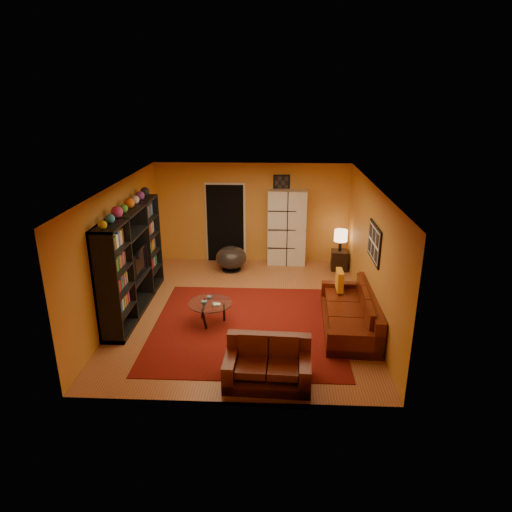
{
  "coord_description": "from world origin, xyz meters",
  "views": [
    {
      "loc": [
        0.63,
        -8.52,
        4.26
      ],
      "look_at": [
        0.23,
        0.1,
        1.16
      ],
      "focal_mm": 32.0,
      "sensor_mm": 36.0,
      "label": 1
    }
  ],
  "objects_px": {
    "entertainment_unit": "(132,261)",
    "side_table": "(339,260)",
    "sofa": "(354,314)",
    "bowl_chair": "(231,258)",
    "table_lamp": "(341,236)",
    "coffee_table": "(210,305)",
    "storage_cabinet": "(287,228)",
    "loveseat": "(268,364)",
    "tv": "(136,262)"
  },
  "relations": [
    {
      "from": "sofa",
      "to": "storage_cabinet",
      "type": "distance_m",
      "value": 3.71
    },
    {
      "from": "side_table",
      "to": "table_lamp",
      "type": "xyz_separation_m",
      "value": [
        0.0,
        -0.0,
        0.64
      ]
    },
    {
      "from": "sofa",
      "to": "coffee_table",
      "type": "height_order",
      "value": "sofa"
    },
    {
      "from": "entertainment_unit",
      "to": "tv",
      "type": "height_order",
      "value": "entertainment_unit"
    },
    {
      "from": "entertainment_unit",
      "to": "loveseat",
      "type": "relative_size",
      "value": 2.21
    },
    {
      "from": "storage_cabinet",
      "to": "table_lamp",
      "type": "distance_m",
      "value": 1.39
    },
    {
      "from": "sofa",
      "to": "storage_cabinet",
      "type": "xyz_separation_m",
      "value": [
        -1.23,
        3.43,
        0.69
      ]
    },
    {
      "from": "tv",
      "to": "sofa",
      "type": "bearing_deg",
      "value": -98.99
    },
    {
      "from": "coffee_table",
      "to": "storage_cabinet",
      "type": "height_order",
      "value": "storage_cabinet"
    },
    {
      "from": "entertainment_unit",
      "to": "storage_cabinet",
      "type": "distance_m",
      "value": 4.24
    },
    {
      "from": "entertainment_unit",
      "to": "side_table",
      "type": "bearing_deg",
      "value": 28.08
    },
    {
      "from": "storage_cabinet",
      "to": "loveseat",
      "type": "bearing_deg",
      "value": -91.52
    },
    {
      "from": "tv",
      "to": "bowl_chair",
      "type": "bearing_deg",
      "value": -38.65
    },
    {
      "from": "sofa",
      "to": "bowl_chair",
      "type": "height_order",
      "value": "sofa"
    },
    {
      "from": "entertainment_unit",
      "to": "sofa",
      "type": "distance_m",
      "value": 4.53
    },
    {
      "from": "storage_cabinet",
      "to": "table_lamp",
      "type": "bearing_deg",
      "value": -13.64
    },
    {
      "from": "tv",
      "to": "bowl_chair",
      "type": "xyz_separation_m",
      "value": [
        1.73,
        2.17,
        -0.66
      ]
    },
    {
      "from": "storage_cabinet",
      "to": "coffee_table",
      "type": "bearing_deg",
      "value": -111.72
    },
    {
      "from": "entertainment_unit",
      "to": "coffee_table",
      "type": "height_order",
      "value": "entertainment_unit"
    },
    {
      "from": "coffee_table",
      "to": "table_lamp",
      "type": "relative_size",
      "value": 1.56
    },
    {
      "from": "tv",
      "to": "sofa",
      "type": "relative_size",
      "value": 0.4
    },
    {
      "from": "coffee_table",
      "to": "bowl_chair",
      "type": "bearing_deg",
      "value": 87.36
    },
    {
      "from": "sofa",
      "to": "bowl_chair",
      "type": "distance_m",
      "value": 3.89
    },
    {
      "from": "loveseat",
      "to": "storage_cabinet",
      "type": "distance_m",
      "value": 5.28
    },
    {
      "from": "loveseat",
      "to": "side_table",
      "type": "bearing_deg",
      "value": -16.9
    },
    {
      "from": "entertainment_unit",
      "to": "coffee_table",
      "type": "bearing_deg",
      "value": -19.66
    },
    {
      "from": "coffee_table",
      "to": "storage_cabinet",
      "type": "xyz_separation_m",
      "value": [
        1.53,
        3.39,
        0.59
      ]
    },
    {
      "from": "entertainment_unit",
      "to": "tv",
      "type": "bearing_deg",
      "value": 51.83
    },
    {
      "from": "sofa",
      "to": "side_table",
      "type": "height_order",
      "value": "sofa"
    },
    {
      "from": "entertainment_unit",
      "to": "loveseat",
      "type": "height_order",
      "value": "entertainment_unit"
    },
    {
      "from": "loveseat",
      "to": "table_lamp",
      "type": "distance_m",
      "value": 5.16
    },
    {
      "from": "bowl_chair",
      "to": "table_lamp",
      "type": "distance_m",
      "value": 2.8
    },
    {
      "from": "entertainment_unit",
      "to": "loveseat",
      "type": "xyz_separation_m",
      "value": [
        2.81,
        -2.42,
        -0.76
      ]
    },
    {
      "from": "tv",
      "to": "bowl_chair",
      "type": "relative_size",
      "value": 1.23
    },
    {
      "from": "loveseat",
      "to": "bowl_chair",
      "type": "relative_size",
      "value": 1.76
    },
    {
      "from": "loveseat",
      "to": "table_lamp",
      "type": "xyz_separation_m",
      "value": [
        1.71,
        4.84,
        0.6
      ]
    },
    {
      "from": "tv",
      "to": "coffee_table",
      "type": "bearing_deg",
      "value": -112.2
    },
    {
      "from": "storage_cabinet",
      "to": "bowl_chair",
      "type": "distance_m",
      "value": 1.65
    },
    {
      "from": "entertainment_unit",
      "to": "table_lamp",
      "type": "height_order",
      "value": "entertainment_unit"
    },
    {
      "from": "sofa",
      "to": "loveseat",
      "type": "distance_m",
      "value": 2.41
    },
    {
      "from": "bowl_chair",
      "to": "side_table",
      "type": "bearing_deg",
      "value": 3.75
    },
    {
      "from": "coffee_table",
      "to": "bowl_chair",
      "type": "xyz_separation_m",
      "value": [
        0.13,
        2.82,
        -0.05
      ]
    },
    {
      "from": "sofa",
      "to": "storage_cabinet",
      "type": "relative_size",
      "value": 1.22
    },
    {
      "from": "coffee_table",
      "to": "side_table",
      "type": "xyz_separation_m",
      "value": [
        2.87,
        3.0,
        -0.13
      ]
    },
    {
      "from": "tv",
      "to": "side_table",
      "type": "relative_size",
      "value": 1.9
    },
    {
      "from": "table_lamp",
      "to": "side_table",
      "type": "bearing_deg",
      "value": 90.0
    },
    {
      "from": "sofa",
      "to": "loveseat",
      "type": "xyz_separation_m",
      "value": [
        -1.61,
        -1.8,
        0.01
      ]
    },
    {
      "from": "bowl_chair",
      "to": "entertainment_unit",
      "type": "bearing_deg",
      "value": -128.64
    },
    {
      "from": "sofa",
      "to": "coffee_table",
      "type": "xyz_separation_m",
      "value": [
        -2.76,
        0.04,
        0.1
      ]
    },
    {
      "from": "tv",
      "to": "storage_cabinet",
      "type": "bearing_deg",
      "value": -48.92
    }
  ]
}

